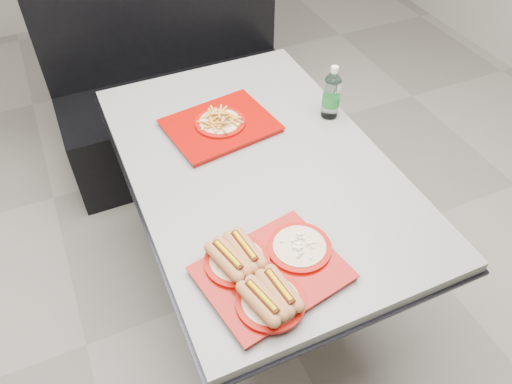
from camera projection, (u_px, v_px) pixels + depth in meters
name	position (u px, v px, depth m)	size (l,w,h in m)	color
ground	(257.00, 281.00, 2.35)	(6.00, 6.00, 0.00)	gray
diner_table	(258.00, 194.00, 1.94)	(0.92, 1.42, 0.75)	black
booth_bench	(177.00, 90.00, 2.77)	(1.30, 0.57, 1.35)	black
tray_near	(267.00, 271.00, 1.44)	(0.45, 0.38, 0.09)	#900803
tray_far	(220.00, 124.00, 1.95)	(0.45, 0.37, 0.08)	#900803
water_bottle	(331.00, 95.00, 1.96)	(0.07, 0.07, 0.22)	silver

